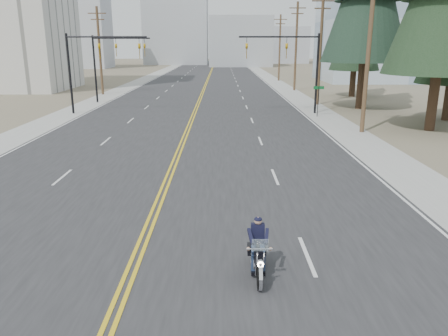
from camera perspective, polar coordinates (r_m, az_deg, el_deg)
road at (r=77.91m, az=-2.20°, el=11.32°), size 20.00×200.00×0.01m
sidewalk_left at (r=79.11m, az=-10.71°, el=11.13°), size 3.00×200.00×0.01m
sidewalk_right at (r=78.39m, az=6.40°, el=11.27°), size 3.00×200.00×0.01m
traffic_mast_left at (r=41.27m, az=-16.94°, el=13.62°), size 7.10×0.26×7.00m
traffic_mast_right at (r=40.18m, az=9.25°, el=14.04°), size 7.10×0.26×7.00m
traffic_mast_far at (r=49.09m, az=-14.67°, el=13.94°), size 6.10×0.26×7.00m
street_sign at (r=38.77m, az=12.22°, el=9.19°), size 0.90×0.06×2.62m
utility_pole_b at (r=32.23m, az=18.42°, el=14.95°), size 2.20×0.30×11.50m
utility_pole_c at (r=46.72m, az=12.48°, el=15.06°), size 2.20×0.30×11.00m
utility_pole_d at (r=61.46m, az=9.40°, el=15.53°), size 2.20×0.30×11.50m
utility_pole_e at (r=78.28m, az=7.29°, el=15.43°), size 2.20×0.30×11.00m
utility_pole_left at (r=57.62m, az=-15.93°, el=14.65°), size 2.20×0.30×10.50m
glass_building at (r=83.15m, az=21.50°, el=17.47°), size 24.00×16.00×20.00m
haze_bldg_a at (r=128.33m, az=-18.15°, el=17.24°), size 14.00×12.00×22.00m
haze_bldg_b at (r=132.75m, az=2.14°, el=16.17°), size 18.00×14.00×14.00m
haze_bldg_c at (r=123.51m, az=18.12°, el=16.40°), size 16.00×12.00×18.00m
haze_bldg_d at (r=148.51m, az=-6.24°, el=18.36°), size 20.00×15.00×26.00m
haze_bldg_e at (r=159.24m, az=8.10°, el=15.60°), size 14.00×14.00×12.00m
haze_bldg_f at (r=147.32m, az=-22.03°, el=15.43°), size 12.00×12.00×16.00m
motorcyclist at (r=11.84m, az=4.49°, el=-10.41°), size 0.88×2.02×1.57m
conifer_far at (r=55.63m, az=17.06°, el=18.18°), size 5.85×5.85×15.68m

